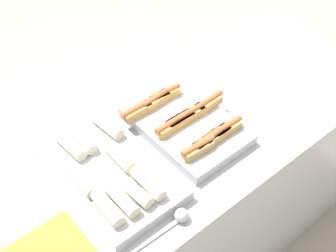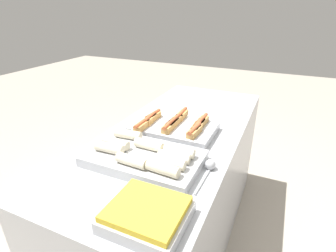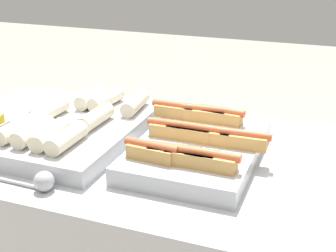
{
  "view_description": "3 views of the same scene",
  "coord_description": "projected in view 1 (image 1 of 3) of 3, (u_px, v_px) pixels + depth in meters",
  "views": [
    {
      "loc": [
        -0.93,
        -0.95,
        2.26
      ],
      "look_at": [
        -0.13,
        0.0,
        0.98
      ],
      "focal_mm": 50.0,
      "sensor_mm": 36.0,
      "label": 1
    },
    {
      "loc": [
        -1.36,
        -0.56,
        1.6
      ],
      "look_at": [
        -0.13,
        0.0,
        0.98
      ],
      "focal_mm": 28.0,
      "sensor_mm": 36.0,
      "label": 2
    },
    {
      "loc": [
        0.3,
        -1.13,
        1.47
      ],
      "look_at": [
        -0.13,
        0.0,
        0.98
      ],
      "focal_mm": 50.0,
      "sensor_mm": 36.0,
      "label": 3
    }
  ],
  "objects": [
    {
      "name": "serving_spoon_near",
      "position": [
        178.0,
        218.0,
        1.57
      ],
      "size": [
        0.24,
        0.05,
        0.05
      ],
      "color": "#B2B5BA",
      "rests_on": "counter"
    },
    {
      "name": "counter",
      "position": [
        189.0,
        191.0,
        2.23
      ],
      "size": [
        1.83,
        0.77,
        0.9
      ],
      "color": "#B7BABF",
      "rests_on": "ground_plane"
    },
    {
      "name": "tray_hotdogs",
      "position": [
        186.0,
        124.0,
        1.85
      ],
      "size": [
        0.39,
        0.48,
        0.1
      ],
      "color": "#B7BABF",
      "rests_on": "counter"
    },
    {
      "name": "tray_wraps",
      "position": [
        109.0,
        171.0,
        1.69
      ],
      "size": [
        0.33,
        0.55,
        0.1
      ],
      "color": "#B7BABF",
      "rests_on": "counter"
    },
    {
      "name": "ground_plane",
      "position": [
        187.0,
        241.0,
        2.55
      ],
      "size": [
        12.0,
        12.0,
        0.0
      ],
      "primitive_type": "plane",
      "color": "#ADA393"
    }
  ]
}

